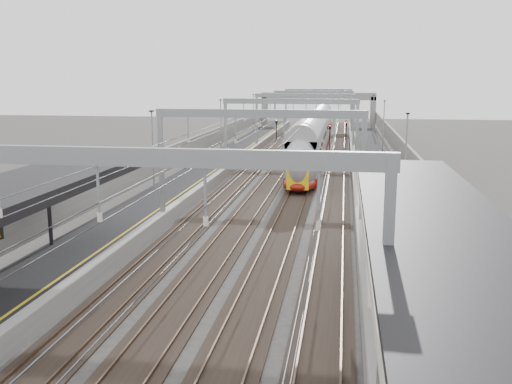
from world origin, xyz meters
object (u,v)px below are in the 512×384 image
(overbridge, at_px, (318,101))
(train, at_px, (314,139))
(bench, at_px, (422,272))
(signal_green, at_px, (276,126))

(overbridge, distance_m, train, 42.94)
(overbridge, height_order, train, overbridge)
(overbridge, distance_m, bench, 89.47)
(signal_green, bearing_deg, bench, -77.90)
(overbridge, xyz_separation_m, bench, (8.51, -88.98, -3.81))
(train, height_order, signal_green, train)
(bench, bearing_deg, overbridge, 95.46)
(overbridge, bearing_deg, bench, -84.54)
(bench, distance_m, signal_green, 65.38)
(overbridge, height_order, signal_green, overbridge)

